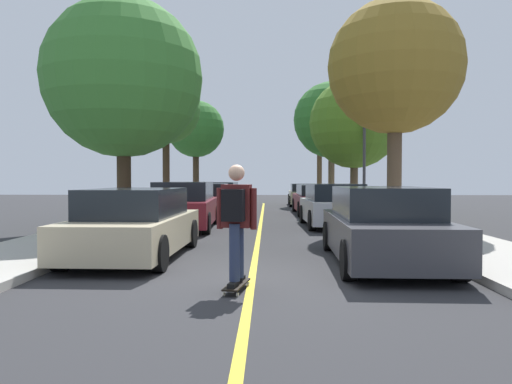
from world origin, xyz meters
TOP-DOWN VIEW (x-y plane):
  - ground at (0.00, 0.00)m, footprint 80.00×80.00m
  - center_line at (0.00, 4.00)m, footprint 0.12×39.20m
  - parked_car_left_nearest at (-2.41, 1.98)m, footprint 2.00×4.46m
  - parked_car_left_near at (-2.41, 7.73)m, footprint 2.06×4.68m
  - parked_car_left_far at (-2.41, 14.32)m, footprint 1.94×4.19m
  - parked_car_left_farthest at (-2.41, 20.46)m, footprint 2.02×4.70m
  - parked_car_right_nearest at (2.41, 1.44)m, footprint 2.02×4.63m
  - parked_car_right_near at (2.41, 8.38)m, footprint 2.00×4.09m
  - parked_car_right_far at (2.41, 14.14)m, footprint 1.94×4.64m
  - parked_car_right_farthest at (2.41, 21.00)m, footprint 1.91×4.38m
  - street_tree_left_nearest at (-4.12, 6.99)m, footprint 4.79×4.79m
  - street_tree_left_near at (-4.12, 13.17)m, footprint 2.96×2.96m
  - street_tree_left_far at (-4.12, 21.89)m, footprint 3.44×3.44m
  - street_tree_right_nearest at (4.12, 7.27)m, footprint 4.09×4.09m
  - street_tree_right_near at (4.12, 14.23)m, footprint 4.02×4.02m
  - street_tree_right_far at (4.12, 22.05)m, footprint 4.60×4.60m
  - street_tree_right_farthest at (4.12, 28.92)m, footprint 2.82×2.82m
  - streetlamp at (4.16, 12.15)m, footprint 0.36×0.24m
  - skateboard at (-0.19, -0.88)m, footprint 0.36×0.87m
  - skateboarder at (-0.20, -0.91)m, footprint 0.59×0.71m

SIDE VIEW (x-z plane):
  - ground at x=0.00m, z-range 0.00..0.00m
  - center_line at x=0.00m, z-range 0.00..0.01m
  - skateboard at x=-0.19m, z-range 0.04..0.14m
  - parked_car_right_farthest at x=2.41m, z-range 0.00..1.30m
  - parked_car_left_far at x=-2.41m, z-range -0.02..1.34m
  - parked_car_right_far at x=2.41m, z-range 0.00..1.32m
  - parked_car_left_nearest at x=-2.41m, z-range -0.02..1.37m
  - parked_car_left_farthest at x=-2.41m, z-range -0.01..1.38m
  - parked_car_right_nearest at x=2.41m, z-range -0.02..1.41m
  - parked_car_right_near at x=2.41m, z-range -0.01..1.41m
  - parked_car_left_near at x=-2.41m, z-range -0.02..1.47m
  - skateboarder at x=-0.20m, z-range 0.21..1.90m
  - streetlamp at x=4.16m, z-range 0.54..6.31m
  - street_tree_right_near at x=4.12m, z-range 1.08..7.01m
  - street_tree_left_near at x=-4.12m, z-range 1.58..7.49m
  - street_tree_left_far at x=-4.12m, z-range 1.48..7.67m
  - street_tree_left_nearest at x=-4.12m, z-range 1.17..8.06m
  - street_tree_right_farthest at x=4.12m, z-range 1.73..7.85m
  - street_tree_right_nearest at x=4.12m, z-range 1.52..8.42m
  - street_tree_right_far at x=4.12m, z-range 1.48..8.79m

